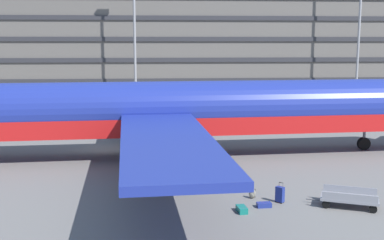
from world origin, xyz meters
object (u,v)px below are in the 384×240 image
object	(u,v)px
suitcase_orange	(280,194)
suitcase_upright	(264,205)
baggage_cart	(349,198)
suitcase_purple	(242,209)
airliner	(163,111)
backpack_black	(252,194)

from	to	relation	value
suitcase_orange	suitcase_upright	size ratio (longest dim) A/B	1.37
baggage_cart	suitcase_purple	bearing A→B (deg)	-176.16
airliner	baggage_cart	xyz separation A→B (m)	(8.55, -10.99, -2.65)
suitcase_upright	airliner	bearing A→B (deg)	112.91
backpack_black	baggage_cart	xyz separation A→B (m)	(4.32, -1.57, 0.18)
backpack_black	suitcase_purple	bearing A→B (deg)	-114.07
suitcase_upright	baggage_cart	distance (m)	4.03
airliner	backpack_black	bearing A→B (deg)	-65.82
suitcase_orange	baggage_cart	xyz separation A→B (m)	(3.11, -0.85, 0.01)
suitcase_upright	baggage_cart	world-z (taller)	baggage_cart
suitcase_orange	backpack_black	xyz separation A→B (m)	(-1.21, 0.73, -0.18)
airliner	suitcase_purple	distance (m)	12.19
airliner	baggage_cart	world-z (taller)	airliner
suitcase_purple	suitcase_upright	size ratio (longest dim) A/B	1.11
baggage_cart	suitcase_upright	bearing A→B (deg)	176.33
baggage_cart	airliner	bearing A→B (deg)	127.87
airliner	suitcase_orange	xyz separation A→B (m)	(5.44, -10.14, -2.65)
airliner	suitcase_upright	world-z (taller)	airliner
suitcase_upright	backpack_black	distance (m)	1.36
airliner	backpack_black	xyz separation A→B (m)	(4.23, -9.42, -2.83)
suitcase_upright	baggage_cart	bearing A→B (deg)	-3.67
backpack_black	airliner	bearing A→B (deg)	114.18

